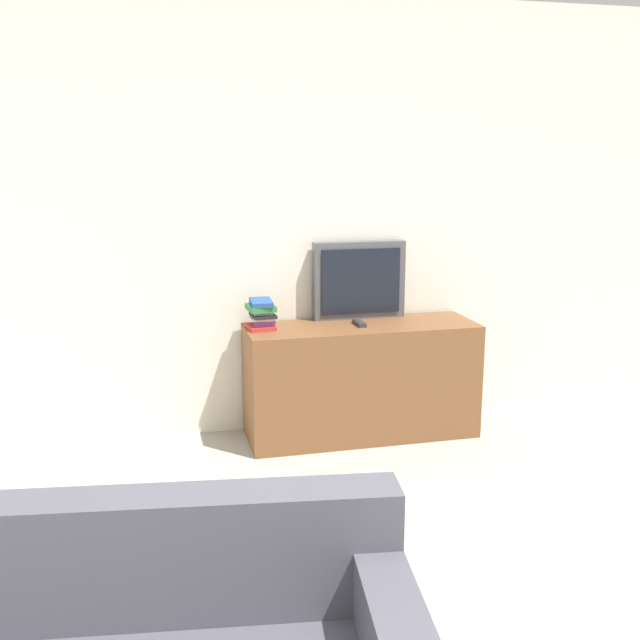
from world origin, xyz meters
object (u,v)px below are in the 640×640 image
(television, at_px, (359,280))
(remote_on_stand, at_px, (359,323))
(tv_stand, at_px, (361,380))
(book_stack, at_px, (262,314))

(television, relative_size, remote_on_stand, 3.83)
(tv_stand, distance_m, television, 0.62)
(tv_stand, height_order, book_stack, book_stack)
(tv_stand, height_order, television, television)
(television, bearing_deg, remote_on_stand, -105.90)
(tv_stand, xyz_separation_m, television, (0.04, 0.19, 0.58))
(book_stack, height_order, remote_on_stand, book_stack)
(tv_stand, height_order, remote_on_stand, remote_on_stand)
(television, bearing_deg, book_stack, -167.57)
(tv_stand, bearing_deg, book_stack, 175.28)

